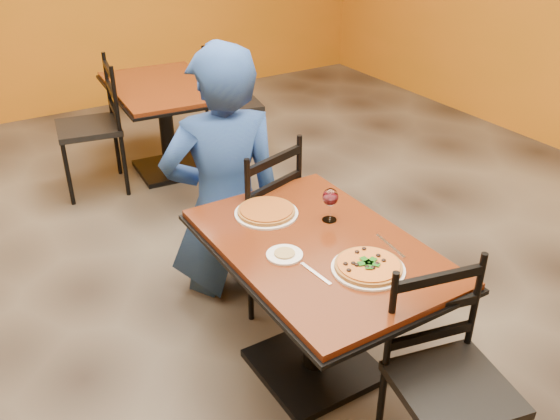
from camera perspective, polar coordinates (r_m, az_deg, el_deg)
floor at (r=3.46m, az=-1.49°, el=-9.94°), size 7.00×8.00×0.01m
table_main at (r=2.79m, az=3.59°, el=-6.57°), size 0.83×1.23×0.75m
table_second at (r=4.97m, az=-10.95°, el=9.52°), size 0.89×1.24×0.75m
chair_main_near at (r=2.48m, az=16.18°, el=-16.16°), size 0.50×0.50×0.93m
chair_main_far at (r=3.39m, az=-3.05°, el=-0.74°), size 0.56×0.56×0.99m
chair_second_left at (r=4.81m, az=-17.82°, el=7.44°), size 0.53×0.53×1.02m
chair_second_right at (r=5.23m, az=-4.46°, el=10.02°), size 0.50×0.50×0.95m
diner at (r=3.36m, az=-5.47°, el=3.57°), size 0.79×0.61×1.48m
plate_main at (r=2.53m, az=8.41°, el=-5.57°), size 0.31×0.31×0.01m
pizza_main at (r=2.52m, az=8.43°, el=-5.27°), size 0.28×0.28×0.02m
plate_far at (r=2.90m, az=-1.31°, el=-0.32°), size 0.31×0.31×0.01m
pizza_far at (r=2.89m, az=-1.31°, el=-0.04°), size 0.28×0.28×0.02m
side_plate at (r=2.59m, az=0.43°, el=-4.30°), size 0.16×0.16×0.01m
dip at (r=2.58m, az=0.44°, el=-4.14°), size 0.09×0.09×0.01m
wine_glass at (r=2.82m, az=4.81°, el=0.63°), size 0.08×0.08×0.18m
fork at (r=2.48m, az=3.43°, el=-6.06°), size 0.03×0.19×0.00m
knife at (r=2.70m, az=10.48°, el=-3.37°), size 0.03×0.21×0.00m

